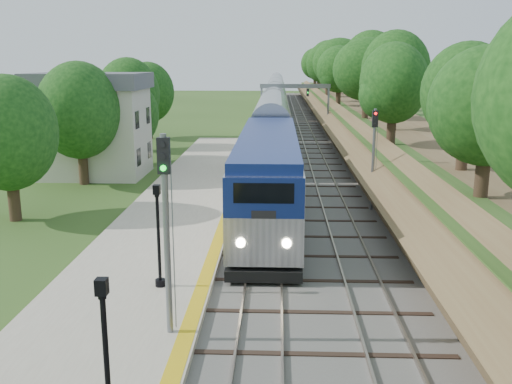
{
  "coord_description": "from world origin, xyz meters",
  "views": [
    {
      "loc": [
        0.54,
        -13.97,
        8.94
      ],
      "look_at": [
        -0.5,
        12.52,
        2.8
      ],
      "focal_mm": 40.0,
      "sensor_mm": 36.0,
      "label": 1
    }
  ],
  "objects_px": {
    "lamppost_mid": "(107,373)",
    "signal_farside": "(374,149)",
    "signal_platform": "(166,214)",
    "station_building": "(92,124)",
    "train": "(275,106)",
    "signal_gantry": "(295,96)",
    "lamppost_far": "(159,242)"
  },
  "relations": [
    {
      "from": "lamppost_mid",
      "to": "signal_farside",
      "type": "xyz_separation_m",
      "value": [
        9.4,
        22.42,
        1.65
      ]
    },
    {
      "from": "lamppost_mid",
      "to": "signal_platform",
      "type": "xyz_separation_m",
      "value": [
        0.3,
        5.56,
        2.15
      ]
    },
    {
      "from": "station_building",
      "to": "signal_platform",
      "type": "relative_size",
      "value": 1.34
    },
    {
      "from": "train",
      "to": "lamppost_mid",
      "type": "relative_size",
      "value": 32.0
    },
    {
      "from": "signal_gantry",
      "to": "signal_farside",
      "type": "height_order",
      "value": "signal_gantry"
    },
    {
      "from": "signal_farside",
      "to": "signal_platform",
      "type": "bearing_deg",
      "value": -118.35
    },
    {
      "from": "station_building",
      "to": "signal_platform",
      "type": "xyz_separation_m",
      "value": [
        11.1,
        -27.17,
        0.24
      ]
    },
    {
      "from": "signal_platform",
      "to": "signal_farside",
      "type": "xyz_separation_m",
      "value": [
        9.1,
        16.87,
        -0.5
      ]
    },
    {
      "from": "station_building",
      "to": "signal_farside",
      "type": "distance_m",
      "value": 22.67
    },
    {
      "from": "lamppost_mid",
      "to": "signal_farside",
      "type": "height_order",
      "value": "signal_farside"
    },
    {
      "from": "lamppost_far",
      "to": "station_building",
      "type": "bearing_deg",
      "value": 113.17
    },
    {
      "from": "station_building",
      "to": "lamppost_mid",
      "type": "xyz_separation_m",
      "value": [
        10.79,
        -32.72,
        -1.91
      ]
    },
    {
      "from": "station_building",
      "to": "train",
      "type": "xyz_separation_m",
      "value": [
        14.0,
        40.66,
        -1.68
      ]
    },
    {
      "from": "station_building",
      "to": "lamppost_mid",
      "type": "bearing_deg",
      "value": -71.75
    },
    {
      "from": "lamppost_mid",
      "to": "lamppost_far",
      "type": "relative_size",
      "value": 1.0
    },
    {
      "from": "train",
      "to": "signal_platform",
      "type": "distance_m",
      "value": 67.92
    },
    {
      "from": "signal_gantry",
      "to": "lamppost_mid",
      "type": "distance_m",
      "value": 58.05
    },
    {
      "from": "signal_gantry",
      "to": "signal_farside",
      "type": "xyz_separation_m",
      "value": [
        3.73,
        -35.29,
        -0.99
      ]
    },
    {
      "from": "train",
      "to": "lamppost_far",
      "type": "relative_size",
      "value": 32.03
    },
    {
      "from": "lamppost_mid",
      "to": "signal_gantry",
      "type": "bearing_deg",
      "value": 84.38
    },
    {
      "from": "train",
      "to": "lamppost_far",
      "type": "xyz_separation_m",
      "value": [
        -3.99,
        -64.04,
        -0.23
      ]
    },
    {
      "from": "signal_platform",
      "to": "lamppost_mid",
      "type": "bearing_deg",
      "value": -93.14
    },
    {
      "from": "train",
      "to": "lamppost_mid",
      "type": "height_order",
      "value": "train"
    },
    {
      "from": "train",
      "to": "signal_platform",
      "type": "xyz_separation_m",
      "value": [
        -2.9,
        -67.83,
        1.92
      ]
    },
    {
      "from": "station_building",
      "to": "train",
      "type": "relative_size",
      "value": 0.07
    },
    {
      "from": "lamppost_far",
      "to": "lamppost_mid",
      "type": "bearing_deg",
      "value": -85.19
    },
    {
      "from": "signal_platform",
      "to": "signal_farside",
      "type": "relative_size",
      "value": 1.06
    },
    {
      "from": "signal_farside",
      "to": "train",
      "type": "bearing_deg",
      "value": 96.94
    },
    {
      "from": "station_building",
      "to": "lamppost_far",
      "type": "bearing_deg",
      "value": -66.83
    },
    {
      "from": "train",
      "to": "lamppost_far",
      "type": "bearing_deg",
      "value": -93.57
    },
    {
      "from": "station_building",
      "to": "lamppost_mid",
      "type": "height_order",
      "value": "station_building"
    },
    {
      "from": "signal_gantry",
      "to": "signal_platform",
      "type": "xyz_separation_m",
      "value": [
        -5.37,
        -52.16,
        -0.49
      ]
    }
  ]
}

